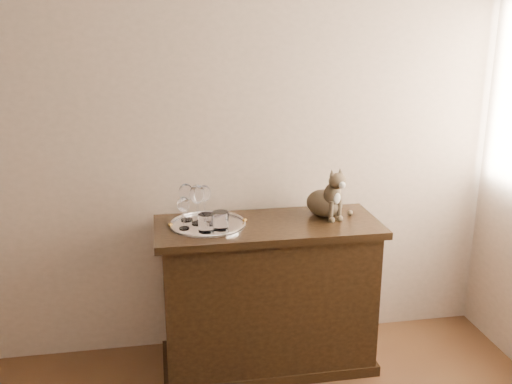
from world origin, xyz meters
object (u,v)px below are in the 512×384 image
at_px(tumbler_b, 206,223).
at_px(wine_glass_b, 204,202).
at_px(tray, 208,225).
at_px(wine_glass_c, 184,213).
at_px(wine_glass_a, 186,202).
at_px(cat, 325,190).
at_px(sideboard, 268,296).
at_px(tumbler_a, 221,221).
at_px(wine_glass_d, 197,204).

bearing_deg(tumbler_b, wine_glass_b, 87.10).
xyz_separation_m(tray, wine_glass_c, (-0.13, -0.04, 0.09)).
relative_size(tray, wine_glass_a, 1.97).
bearing_deg(cat, tray, 166.57).
height_order(sideboard, tumbler_a, tumbler_a).
height_order(wine_glass_b, wine_glass_c, wine_glass_b).
height_order(sideboard, wine_glass_b, wine_glass_b).
bearing_deg(wine_glass_c, tray, 17.28).
relative_size(sideboard, wine_glass_b, 6.34).
height_order(tray, tumbler_a, tumbler_a).
bearing_deg(sideboard, wine_glass_a, 165.95).
xyz_separation_m(tray, wine_glass_d, (-0.05, 0.02, 0.11)).
xyz_separation_m(sideboard, tumbler_b, (-0.34, -0.09, 0.48)).
xyz_separation_m(wine_glass_d, cat, (0.70, 0.03, 0.03)).
xyz_separation_m(sideboard, wine_glass_a, (-0.42, 0.11, 0.53)).
relative_size(sideboard, cat, 4.16).
xyz_separation_m(wine_glass_b, tumbler_a, (0.07, -0.17, -0.05)).
distance_m(tumbler_a, tumbler_b, 0.08).
bearing_deg(cat, wine_glass_d, 164.27).
bearing_deg(wine_glass_a, tray, -40.53).
height_order(tumbler_a, tumbler_b, tumbler_a).
xyz_separation_m(sideboard, tumbler_a, (-0.26, -0.07, 0.48)).
bearing_deg(wine_glass_d, wine_glass_c, -140.39).
distance_m(tray, wine_glass_c, 0.16).
distance_m(wine_glass_b, tumbler_b, 0.20).
distance_m(sideboard, wine_glass_a, 0.69).
bearing_deg(sideboard, tumbler_b, -165.18).
relative_size(tray, tumbler_a, 4.26).
relative_size(tumbler_a, tumbler_b, 1.01).
relative_size(wine_glass_b, wine_glass_d, 0.89).
distance_m(tumbler_a, cat, 0.62).
xyz_separation_m(wine_glass_c, tumbler_a, (0.18, -0.04, -0.04)).
xyz_separation_m(wine_glass_a, tumbler_b, (0.09, -0.20, -0.06)).
bearing_deg(sideboard, tumbler_a, -165.38).
bearing_deg(tray, tumbler_a, -55.69).
relative_size(tray, cat, 1.39).
relative_size(wine_glass_d, tumbler_b, 2.29).
distance_m(wine_glass_d, tumbler_b, 0.15).
relative_size(wine_glass_b, cat, 0.66).
relative_size(tumbler_b, cat, 0.32).
relative_size(wine_glass_a, cat, 0.70).
bearing_deg(tumbler_a, wine_glass_b, 110.61).
bearing_deg(tumbler_a, tumbler_b, -164.49).
bearing_deg(wine_glass_d, wine_glass_a, 129.57).
xyz_separation_m(wine_glass_a, tumbler_a, (0.16, -0.17, -0.05)).
xyz_separation_m(tray, tumbler_b, (-0.02, -0.11, 0.05)).
bearing_deg(wine_glass_d, sideboard, -6.16).
bearing_deg(wine_glass_c, tumbler_b, -31.03).
height_order(wine_glass_b, tumbler_b, wine_glass_b).
bearing_deg(wine_glass_b, tumbler_a, -69.39).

